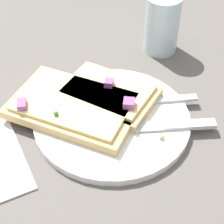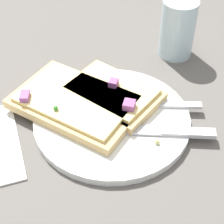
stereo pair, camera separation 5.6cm
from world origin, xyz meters
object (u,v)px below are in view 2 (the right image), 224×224
at_px(plate, 112,120).
at_px(drinking_glass, 178,28).
at_px(fork, 126,103).
at_px(knife, 155,131).
at_px(pizza_slice_main, 76,102).
at_px(pizza_slice_corner, 112,93).

relative_size(plate, drinking_glass, 2.23).
xyz_separation_m(plate, fork, (0.02, -0.03, 0.01)).
height_order(knife, pizza_slice_main, pizza_slice_main).
bearing_deg(knife, pizza_slice_corner, -46.81).
bearing_deg(plate, fork, -57.82).
distance_m(knife, pizza_slice_main, 0.13).
height_order(pizza_slice_corner, drinking_glass, drinking_glass).
relative_size(knife, pizza_slice_corner, 1.12).
height_order(plate, pizza_slice_main, pizza_slice_main).
relative_size(plate, pizza_slice_main, 1.05).
distance_m(fork, drinking_glass, 0.19).
bearing_deg(knife, plate, -23.55).
height_order(plate, pizza_slice_corner, pizza_slice_corner).
height_order(plate, fork, fork).
bearing_deg(drinking_glass, fork, 130.30).
relative_size(fork, pizza_slice_corner, 1.15).
relative_size(pizza_slice_main, pizza_slice_corner, 1.28).
distance_m(fork, pizza_slice_main, 0.08).
xyz_separation_m(pizza_slice_main, pizza_slice_corner, (0.00, -0.06, 0.00)).
bearing_deg(drinking_glass, pizza_slice_main, 114.56).
bearing_deg(pizza_slice_corner, fork, 2.45).
relative_size(fork, knife, 1.02).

